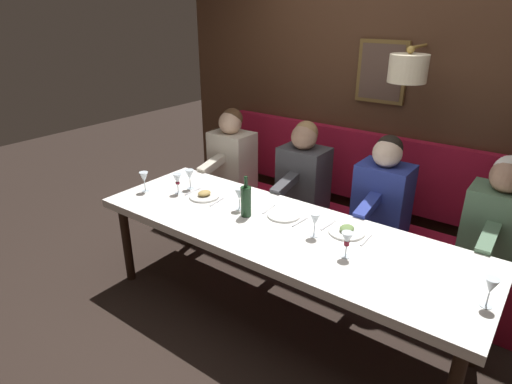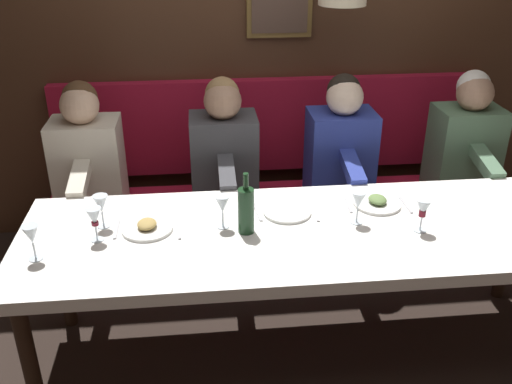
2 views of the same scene
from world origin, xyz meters
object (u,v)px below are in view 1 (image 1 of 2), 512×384
Objects in this scene: wine_bottle at (246,201)px; wine_glass_2 at (177,180)px; wine_glass_0 at (491,287)px; wine_glass_1 at (190,175)px; wine_glass_6 at (347,240)px; wine_glass_3 at (144,178)px; wine_glass_5 at (239,195)px; wine_glass_4 at (315,220)px; diner_far at (232,152)px; diner_near at (383,189)px; diner_nearest at (498,217)px; diner_middle at (303,170)px; dining_table at (280,235)px.

wine_glass_2 is at bearing 90.68° from wine_bottle.
wine_bottle is at bearing 87.08° from wine_glass_0.
wine_glass_1 is 1.50m from wine_glass_6.
wine_glass_3 and wine_glass_6 have the same top height.
wine_glass_5 is at bearing 81.80° from wine_glass_6.
wine_glass_5 is 0.55× the size of wine_bottle.
wine_glass_0 and wine_glass_4 have the same top height.
diner_far is 4.82× the size of wine_glass_4.
diner_far is 4.82× the size of wine_glass_0.
wine_glass_2 is (-0.89, 1.35, 0.04)m from diner_near.
wine_glass_3 and wine_glass_4 have the same top height.
wine_glass_0 is 1.00× the size of wine_glass_3.
wine_glass_6 is at bearing 89.85° from wine_glass_0.
wine_glass_5 is at bearing 117.78° from diner_nearest.
diner_far is (0.00, 2.33, 0.00)m from diner_nearest.
diner_middle is at bearing -90.00° from diner_far.
wine_glass_2 and wine_glass_5 have the same top height.
dining_table is 0.99m from wine_glass_2.
diner_middle is 4.82× the size of wine_glass_1.
wine_glass_3 is (-0.14, 1.22, 0.18)m from dining_table.
wine_glass_0 is 2.50m from wine_glass_3.
wine_bottle is (-0.88, -0.06, 0.04)m from diner_middle.
wine_glass_6 is (-0.96, 0.65, 0.04)m from diner_nearest.
diner_near is 1.33m from wine_glass_0.
diner_middle is 1.00× the size of diner_far.
diner_near and diner_far have the same top height.
wine_glass_2 and wine_glass_6 have the same top height.
wine_glass_3 is at bearing 119.01° from wine_glass_2.
diner_far is at bearing 60.25° from wine_glass_6.
diner_far is (0.88, 1.16, 0.14)m from dining_table.
diner_middle is 0.98m from wine_glass_1.
wine_glass_0 is at bearing -88.61° from wine_glass_3.
wine_glass_4 is (-0.09, -1.21, 0.00)m from wine_glass_1.
wine_glass_1 is 0.68m from wine_bottle.
wine_bottle is at bearing 89.68° from dining_table.
wine_glass_2 is at bearing 87.31° from wine_glass_6.
diner_near is 4.82× the size of wine_glass_2.
wine_glass_2 is 1.22m from wine_glass_4.
wine_bottle reaches higher than wine_glass_3.
dining_table is 9.07× the size of wine_bottle.
wine_glass_5 is (-0.83, 1.57, 0.04)m from diner_nearest.
diner_near reaches higher than wine_glass_1.
diner_nearest reaches higher than wine_glass_0.
wine_glass_2 is 0.28m from wine_glass_3.
diner_nearest is 2.64× the size of wine_bottle.
wine_glass_1 is at bearing 83.75° from wine_glass_5.
wine_glass_3 is at bearing 139.69° from diner_middle.
dining_table is 0.97m from diner_near.
wine_bottle is at bearing -99.80° from wine_glass_1.
wine_glass_5 reaches higher than dining_table.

